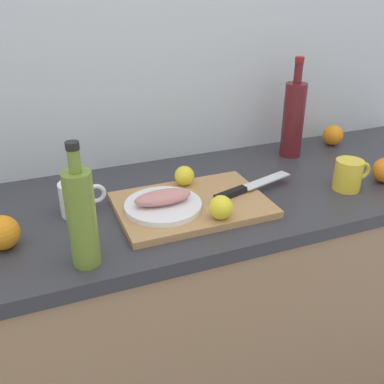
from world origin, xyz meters
The scene contains 14 objects.
back_wall centered at (0.00, 0.33, 1.25)m, with size 3.20×0.05×2.50m, color silver.
kitchen_counter centered at (0.00, 0.00, 0.45)m, with size 2.00×0.60×0.90m.
cutting_board centered at (-0.04, -0.07, 0.91)m, with size 0.42×0.29×0.02m, color tan.
white_plate centered at (-0.12, -0.08, 0.93)m, with size 0.21×0.21×0.01m, color white.
fish_fillet centered at (-0.12, -0.08, 0.95)m, with size 0.16×0.07×0.04m, color tan.
chef_knife centered at (0.13, -0.07, 0.93)m, with size 0.29×0.11×0.02m.
lemon_0 centered at (0.00, -0.18, 0.95)m, with size 0.06×0.06×0.06m, color yellow.
lemon_1 centered at (-0.02, 0.04, 0.95)m, with size 0.06×0.06×0.06m, color yellow.
olive_oil_bottle centered at (-0.35, -0.22, 1.02)m, with size 0.06×0.06×0.29m.
wine_bottle centered at (0.44, 0.17, 1.04)m, with size 0.07×0.07×0.34m.
coffee_mug_0 centered at (0.45, -0.13, 0.95)m, with size 0.12×0.08×0.09m.
coffee_mug_1 centered at (-0.34, 0.02, 0.95)m, with size 0.13×0.09×0.09m.
orange_1 centered at (0.65, 0.20, 0.94)m, with size 0.08×0.08×0.08m, color orange.
orange_2 centered at (-0.53, -0.09, 0.94)m, with size 0.08×0.08×0.08m, color orange.
Camera 1 is at (-0.43, -1.07, 1.49)m, focal length 40.91 mm.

